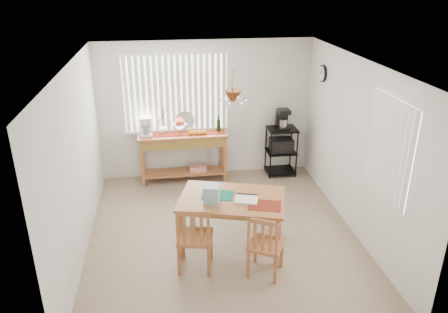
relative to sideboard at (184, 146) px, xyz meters
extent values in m
cube|color=gray|center=(0.45, -2.00, -0.70)|extent=(4.00, 4.50, 0.01)
cube|color=silver|center=(0.45, 0.30, 0.60)|extent=(4.00, 0.10, 2.60)
cube|color=silver|center=(0.45, -4.30, 0.60)|extent=(4.00, 0.10, 2.60)
cube|color=silver|center=(-1.60, -2.00, 0.60)|extent=(0.10, 4.50, 2.60)
cube|color=silver|center=(2.50, -2.00, 0.60)|extent=(0.10, 4.50, 2.60)
cube|color=white|center=(0.45, -2.00, 1.95)|extent=(4.00, 4.50, 0.10)
cube|color=white|center=(-0.10, 0.25, 0.95)|extent=(1.90, 0.01, 1.40)
cube|color=white|center=(-1.00, 0.24, 0.95)|extent=(0.07, 0.03, 1.40)
cube|color=white|center=(-0.89, 0.24, 0.95)|extent=(0.07, 0.03, 1.40)
cube|color=white|center=(-0.79, 0.24, 0.95)|extent=(0.07, 0.03, 1.40)
cube|color=white|center=(-0.68, 0.24, 0.95)|extent=(0.07, 0.03, 1.40)
cube|color=white|center=(-0.57, 0.24, 0.95)|extent=(0.07, 0.03, 1.40)
cube|color=white|center=(-0.47, 0.24, 0.95)|extent=(0.07, 0.03, 1.40)
cube|color=white|center=(-0.36, 0.24, 0.95)|extent=(0.07, 0.03, 1.40)
cube|color=white|center=(-0.26, 0.24, 0.95)|extent=(0.07, 0.03, 1.40)
cube|color=white|center=(-0.15, 0.24, 0.95)|extent=(0.07, 0.03, 1.40)
cube|color=white|center=(-0.05, 0.24, 0.95)|extent=(0.07, 0.03, 1.40)
cube|color=white|center=(0.06, 0.24, 0.95)|extent=(0.07, 0.03, 1.40)
cube|color=white|center=(0.16, 0.24, 0.95)|extent=(0.07, 0.03, 1.40)
cube|color=white|center=(0.27, 0.24, 0.95)|extent=(0.07, 0.03, 1.40)
cube|color=white|center=(0.38, 0.24, 0.95)|extent=(0.07, 0.03, 1.40)
cube|color=white|center=(0.48, 0.24, 0.95)|extent=(0.07, 0.03, 1.40)
cube|color=white|center=(0.59, 0.24, 0.95)|extent=(0.07, 0.03, 1.40)
cube|color=white|center=(0.69, 0.24, 0.95)|extent=(0.07, 0.03, 1.40)
cube|color=white|center=(0.80, 0.24, 0.95)|extent=(0.07, 0.03, 1.40)
cube|color=white|center=(-0.10, 0.22, 0.22)|extent=(1.98, 0.06, 0.06)
cube|color=white|center=(-0.10, 0.22, 1.68)|extent=(1.98, 0.06, 0.06)
cube|color=white|center=(2.45, -2.90, 0.95)|extent=(0.01, 1.10, 1.30)
cube|color=white|center=(2.44, -3.39, 0.95)|extent=(0.03, 0.07, 1.30)
cube|color=white|center=(2.44, -3.28, 0.95)|extent=(0.03, 0.07, 1.30)
cube|color=white|center=(2.44, -3.17, 0.95)|extent=(0.03, 0.07, 1.30)
cube|color=white|center=(2.44, -3.06, 0.95)|extent=(0.03, 0.07, 1.30)
cube|color=white|center=(2.44, -2.95, 0.95)|extent=(0.03, 0.07, 1.30)
cube|color=white|center=(2.44, -2.84, 0.95)|extent=(0.03, 0.07, 1.30)
cube|color=white|center=(2.44, -2.73, 0.95)|extent=(0.03, 0.07, 1.30)
cube|color=white|center=(2.44, -2.62, 0.95)|extent=(0.03, 0.07, 1.30)
cube|color=white|center=(2.44, -2.51, 0.95)|extent=(0.03, 0.07, 1.30)
cube|color=white|center=(2.44, -2.40, 0.95)|extent=(0.03, 0.07, 1.30)
cylinder|color=black|center=(2.43, -0.45, 1.38)|extent=(0.04, 0.30, 0.30)
cylinder|color=white|center=(2.40, -0.45, 1.38)|extent=(0.01, 0.25, 0.25)
cylinder|color=brown|center=(0.54, -2.30, 1.73)|extent=(0.01, 0.01, 0.34)
cone|color=brown|center=(0.54, -2.30, 1.55)|extent=(0.24, 0.24, 0.14)
sphere|color=white|center=(0.70, -2.30, 1.49)|extent=(0.05, 0.05, 0.05)
sphere|color=white|center=(0.62, -2.16, 1.49)|extent=(0.05, 0.05, 0.05)
sphere|color=white|center=(0.46, -2.16, 1.49)|extent=(0.05, 0.05, 0.05)
sphere|color=white|center=(0.38, -2.30, 1.49)|extent=(0.05, 0.05, 0.05)
sphere|color=white|center=(0.46, -2.44, 1.49)|extent=(0.05, 0.05, 0.05)
sphere|color=white|center=(0.62, -2.44, 1.49)|extent=(0.05, 0.05, 0.05)
cube|color=#AF683B|center=(-0.01, 0.00, 0.21)|extent=(1.66, 0.47, 0.04)
cube|color=olive|center=(-0.01, 0.00, 0.10)|extent=(1.60, 0.42, 0.17)
cube|color=#AF683B|center=(-0.79, -0.18, -0.34)|extent=(0.06, 0.06, 0.71)
cube|color=#AF683B|center=(0.77, -0.18, -0.34)|extent=(0.06, 0.06, 0.71)
cube|color=#AF683B|center=(-0.79, 0.18, -0.34)|extent=(0.06, 0.06, 0.71)
cube|color=#AF683B|center=(0.77, 0.18, -0.34)|extent=(0.06, 0.06, 0.71)
cube|color=#AF683B|center=(-0.01, 0.00, -0.54)|extent=(1.53, 0.40, 0.03)
cube|color=red|center=(0.25, 0.00, -0.48)|extent=(0.31, 0.23, 0.10)
cube|color=maroon|center=(-0.01, 0.00, 0.24)|extent=(1.57, 0.26, 0.01)
cube|color=white|center=(-0.67, 0.00, 0.26)|extent=(0.21, 0.25, 0.05)
cube|color=white|center=(-0.67, 0.08, 0.39)|extent=(0.21, 0.08, 0.31)
cube|color=white|center=(-0.67, -0.02, 0.56)|extent=(0.21, 0.23, 0.07)
cylinder|color=white|center=(-0.67, -0.03, 0.35)|extent=(0.13, 0.13, 0.13)
cylinder|color=white|center=(-0.06, -0.02, 0.28)|extent=(0.05, 0.05, 0.10)
cone|color=white|center=(-0.06, -0.02, 0.38)|extent=(0.27, 0.27, 0.09)
sphere|color=red|center=(-0.01, -0.02, 0.47)|extent=(0.08, 0.08, 0.08)
sphere|color=red|center=(-0.05, 0.03, 0.47)|extent=(0.08, 0.08, 0.08)
sphere|color=red|center=(-0.10, 0.01, 0.47)|extent=(0.08, 0.08, 0.08)
sphere|color=red|center=(-0.10, -0.05, 0.47)|extent=(0.08, 0.08, 0.08)
sphere|color=red|center=(-0.05, -0.07, 0.47)|extent=(0.08, 0.08, 0.08)
sphere|color=orange|center=(0.13, -0.08, 0.27)|extent=(0.08, 0.08, 0.08)
sphere|color=orange|center=(0.22, -0.08, 0.27)|extent=(0.08, 0.08, 0.08)
sphere|color=orange|center=(0.30, -0.08, 0.27)|extent=(0.08, 0.08, 0.08)
sphere|color=orange|center=(0.38, -0.08, 0.27)|extent=(0.08, 0.08, 0.08)
cylinder|color=silver|center=(0.04, 0.19, 0.42)|extent=(0.37, 0.09, 0.37)
cylinder|color=white|center=(-0.37, 0.05, 0.30)|extent=(0.08, 0.08, 0.15)
cylinder|color=#4C3823|center=(-0.37, 0.05, 0.61)|extent=(0.09, 0.04, 0.46)
cylinder|color=#4C3823|center=(-0.37, 0.05, 0.64)|extent=(0.14, 0.06, 0.50)
cylinder|color=#4C3823|center=(-0.37, 0.05, 0.58)|extent=(0.18, 0.08, 0.37)
cylinder|color=#4C3823|center=(-0.37, 0.05, 0.66)|extent=(0.06, 0.03, 0.57)
cylinder|color=#4C3823|center=(-0.37, 0.05, 0.57)|extent=(0.23, 0.10, 0.32)
cylinder|color=black|center=(0.66, 0.05, 0.35)|extent=(0.08, 0.08, 0.24)
cylinder|color=black|center=(0.66, 0.05, 0.51)|extent=(0.03, 0.03, 0.08)
cylinder|color=black|center=(1.63, -0.21, -0.23)|extent=(0.03, 0.03, 0.95)
cylinder|color=black|center=(2.14, -0.21, -0.23)|extent=(0.03, 0.03, 0.95)
cylinder|color=black|center=(1.63, 0.19, -0.23)|extent=(0.03, 0.03, 0.95)
cylinder|color=black|center=(2.14, 0.19, -0.23)|extent=(0.03, 0.03, 0.95)
cube|color=black|center=(1.88, -0.01, 0.23)|extent=(0.56, 0.45, 0.03)
cube|color=black|center=(1.88, -0.01, -0.23)|extent=(0.56, 0.45, 0.03)
cube|color=black|center=(1.88, -0.01, -0.63)|extent=(0.56, 0.45, 0.03)
cube|color=black|center=(1.88, -0.01, -0.09)|extent=(0.42, 0.33, 0.25)
cube|color=black|center=(1.88, -0.03, 0.28)|extent=(0.22, 0.27, 0.06)
cube|color=black|center=(1.88, 0.06, 0.42)|extent=(0.22, 0.09, 0.33)
cube|color=black|center=(1.88, -0.03, 0.60)|extent=(0.22, 0.25, 0.08)
cylinder|color=silver|center=(1.88, -0.04, 0.38)|extent=(0.15, 0.15, 0.15)
cube|color=#AF683B|center=(0.54, -2.30, 0.06)|extent=(1.66, 1.31, 0.04)
cube|color=olive|center=(0.54, -2.30, 0.01)|extent=(1.53, 1.18, 0.06)
cube|color=#AF683B|center=(-0.22, -2.50, -0.36)|extent=(0.09, 0.09, 0.68)
cube|color=#AF683B|center=(1.06, -2.88, -0.36)|extent=(0.09, 0.09, 0.68)
cube|color=#AF683B|center=(0.01, -1.73, -0.36)|extent=(0.09, 0.09, 0.68)
cube|color=#AF683B|center=(1.29, -2.10, -0.36)|extent=(0.09, 0.09, 0.68)
cube|color=#147155|center=(0.35, -2.19, 0.08)|extent=(0.51, 0.42, 0.01)
cube|color=maroon|center=(0.94, -2.59, 0.08)|extent=(0.51, 0.42, 0.01)
cube|color=white|center=(0.72, -2.41, 0.09)|extent=(0.37, 0.33, 0.03)
cube|color=black|center=(0.76, -2.28, 0.10)|extent=(0.31, 0.12, 0.03)
cube|color=#85BBC2|center=(0.24, -2.38, 0.20)|extent=(0.26, 0.26, 0.25)
cube|color=#AF683B|center=(-0.02, -2.74, -0.24)|extent=(0.53, 0.53, 0.04)
cube|color=#AF683B|center=(0.20, -2.58, -0.48)|extent=(0.05, 0.05, 0.44)
cube|color=#AF683B|center=(-0.18, -2.51, -0.48)|extent=(0.05, 0.05, 0.44)
cube|color=#AF683B|center=(0.13, -2.96, -0.48)|extent=(0.05, 0.05, 0.44)
cube|color=#AF683B|center=(-0.25, -2.89, -0.48)|extent=(0.05, 0.05, 0.44)
cube|color=#AF683B|center=(0.13, -2.97, 0.03)|extent=(0.04, 0.04, 0.50)
cube|color=#AF683B|center=(-0.25, -2.90, 0.03)|extent=(0.04, 0.04, 0.50)
cube|color=#AF683B|center=(-0.06, -2.94, 0.25)|extent=(0.41, 0.11, 0.06)
cube|color=#AF683B|center=(0.04, -2.96, 0.01)|extent=(0.05, 0.03, 0.40)
cube|color=#AF683B|center=(-0.06, -2.94, 0.01)|extent=(0.05, 0.03, 0.40)
cube|color=#AF683B|center=(-0.17, -2.92, 0.01)|extent=(0.05, 0.03, 0.40)
cube|color=#AF683B|center=(0.88, -3.00, -0.27)|extent=(0.57, 0.57, 0.04)
cube|color=#AF683B|center=(1.12, -2.92, -0.49)|extent=(0.05, 0.05, 0.41)
cube|color=#AF683B|center=(0.80, -2.75, -0.49)|extent=(0.05, 0.05, 0.41)
cube|color=#AF683B|center=(0.95, -3.24, -0.49)|extent=(0.05, 0.05, 0.41)
cube|color=#AF683B|center=(0.63, -3.07, -0.49)|extent=(0.05, 0.05, 0.41)
cube|color=#AF683B|center=(0.95, -3.25, -0.02)|extent=(0.05, 0.05, 0.46)
cube|color=#AF683B|center=(0.63, -3.08, -0.02)|extent=(0.05, 0.05, 0.46)
cube|color=#AF683B|center=(0.79, -3.16, 0.18)|extent=(0.35, 0.20, 0.06)
cube|color=#AF683B|center=(0.87, -3.21, -0.04)|extent=(0.04, 0.04, 0.37)
cube|color=#AF683B|center=(0.79, -3.16, -0.04)|extent=(0.04, 0.04, 0.37)
cube|color=#AF683B|center=(0.70, -3.12, -0.04)|extent=(0.04, 0.04, 0.37)
camera|label=1|loc=(-0.35, -7.64, 3.00)|focal=35.00mm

